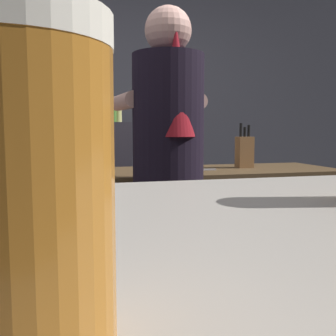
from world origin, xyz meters
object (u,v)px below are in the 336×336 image
object	(u,v)px
mixing_bowl	(81,169)
bottle_vinegar	(113,114)
pint_glass_near	(22,188)
bottle_olive_oil	(66,113)
chefs_knife	(196,170)
bartender	(169,161)
bottle_hot_sauce	(113,112)
knife_block	(244,151)
bottle_soy	(118,114)

from	to	relation	value
mixing_bowl	bottle_vinegar	world-z (taller)	bottle_vinegar
pint_glass_near	bottle_olive_oil	size ratio (longest dim) A/B	0.71
chefs_knife	bartender	bearing A→B (deg)	-119.21
bartender	chefs_knife	size ratio (longest dim) A/B	7.15
bottle_vinegar	bottle_hot_sauce	distance (m)	0.08
bartender	knife_block	xyz separation A→B (m)	(0.64, 0.50, 0.01)
chefs_knife	bottle_olive_oil	distance (m)	1.44
mixing_bowl	bottle_olive_oil	xyz separation A→B (m)	(-0.07, 1.19, 0.35)
chefs_knife	pint_glass_near	world-z (taller)	pint_glass_near
mixing_bowl	bottle_soy	distance (m)	1.35
pint_glass_near	bottle_vinegar	size ratio (longest dim) A/B	0.74
mixing_bowl	bottle_hot_sauce	bearing A→B (deg)	74.42
mixing_bowl	pint_glass_near	size ratio (longest dim) A/B	1.48
bottle_olive_oil	bottle_soy	bearing A→B (deg)	7.33
mixing_bowl	bottle_vinegar	bearing A→B (deg)	74.69
knife_block	bottle_soy	distance (m)	1.35
bartender	bottle_soy	size ratio (longest dim) A/B	8.55
bottle_olive_oil	knife_block	bearing A→B (deg)	-44.08
knife_block	bottle_vinegar	size ratio (longest dim) A/B	1.58
bottle_olive_oil	bottle_hot_sauce	bearing A→B (deg)	-12.89
pint_glass_near	bottle_olive_oil	bearing A→B (deg)	89.89
bottle_soy	bottle_hot_sauce	distance (m)	0.16
bartender	chefs_knife	distance (m)	0.50
bottle_hot_sauce	pint_glass_near	bearing A→B (deg)	-97.15
bartender	knife_block	size ratio (longest dim) A/B	5.98
bartender	bottle_olive_oil	distance (m)	1.67
bottle_soy	bottle_hot_sauce	bearing A→B (deg)	-112.36
mixing_bowl	pint_glass_near	bearing A→B (deg)	-92.33
knife_block	bartender	bearing A→B (deg)	-142.13
pint_glass_near	knife_block	bearing A→B (deg)	61.92
bottle_hot_sauce	bottle_olive_oil	bearing A→B (deg)	167.11
pint_glass_near	bottle_vinegar	world-z (taller)	bottle_vinegar
mixing_bowl	chefs_knife	world-z (taller)	mixing_bowl
pint_glass_near	bottle_vinegar	xyz separation A→B (m)	(0.40, 3.17, 0.16)
pint_glass_near	bottle_soy	bearing A→B (deg)	82.14
bottle_vinegar	bottle_olive_oil	bearing A→B (deg)	177.93
chefs_knife	bottle_hot_sauce	world-z (taller)	bottle_hot_sauce
bottle_soy	bartender	bearing A→B (deg)	-88.75
knife_block	bottle_soy	bearing A→B (deg)	120.68
chefs_knife	bottle_soy	size ratio (longest dim) A/B	1.20
bottle_soy	chefs_knife	bearing A→B (deg)	-75.61
bartender	pint_glass_near	bearing A→B (deg)	157.10
chefs_knife	bottle_vinegar	xyz separation A→B (m)	(-0.36, 1.16, 0.37)
bottle_soy	bottle_olive_oil	size ratio (longest dim) A/B	1.07
bottle_soy	bottle_vinegar	xyz separation A→B (m)	(-0.04, -0.07, -0.01)
chefs_knife	bottle_hot_sauce	size ratio (longest dim) A/B	1.09
pint_glass_near	bottle_hot_sauce	size ratio (longest dim) A/B	0.61
mixing_bowl	bottle_hot_sauce	world-z (taller)	bottle_hot_sauce
pint_glass_near	bottle_vinegar	distance (m)	3.20
knife_block	chefs_knife	world-z (taller)	knife_block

